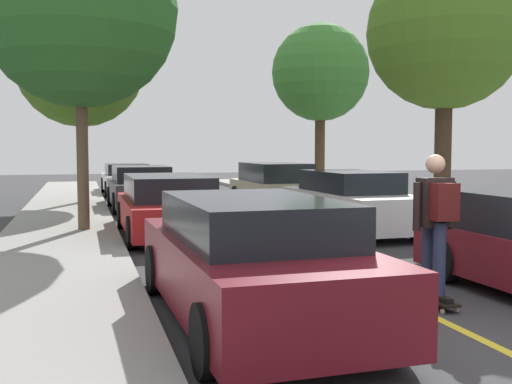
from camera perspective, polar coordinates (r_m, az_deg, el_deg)
ground at (r=6.70m, az=20.32°, el=-12.82°), size 80.00×80.00×0.00m
sidewalk_left at (r=5.49m, az=-20.53°, el=-15.89°), size 2.41×56.00×0.14m
center_line at (r=10.10m, az=6.68°, el=-6.82°), size 0.12×39.20×0.01m
parked_car_left_nearest at (r=6.84m, az=-0.43°, el=-6.33°), size 1.98×4.54×1.38m
parked_car_left_near at (r=13.38m, az=-8.18°, el=-1.29°), size 2.00×4.47×1.32m
parked_car_left_far at (r=19.38m, az=-10.61°, el=0.37°), size 1.98×4.04×1.34m
parked_car_left_farthest at (r=25.58m, az=-11.92°, el=1.17°), size 1.98×4.17×1.25m
parked_car_right_near at (r=14.06m, az=8.74°, el=-0.96°), size 1.90×4.48×1.39m
parked_car_right_far at (r=19.29m, az=1.74°, el=0.58°), size 2.02×4.11×1.43m
street_tree_left_nearest at (r=14.08m, az=-16.11°, el=16.02°), size 4.19×4.19×6.81m
street_tree_left_near at (r=20.82m, az=-16.06°, el=11.45°), size 4.11×4.11×6.54m
street_tree_right_nearest at (r=14.24m, az=17.22°, el=14.01°), size 3.39×3.39×5.98m
street_tree_right_near at (r=20.56m, az=6.01°, el=10.93°), size 3.19×3.19×5.83m
fire_hydrant at (r=12.68m, az=19.67°, el=-2.58°), size 0.20×0.20×0.70m
skateboard at (r=7.85m, az=16.10°, el=-9.53°), size 0.25×0.85×0.10m
skateboarder at (r=7.65m, az=16.40°, el=-2.23°), size 0.58×0.70×1.74m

